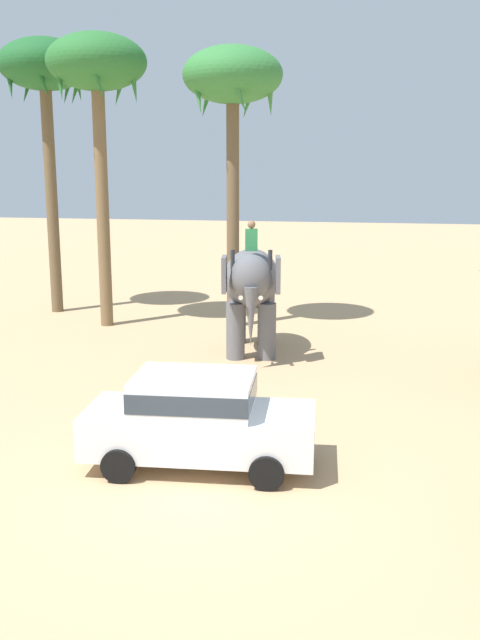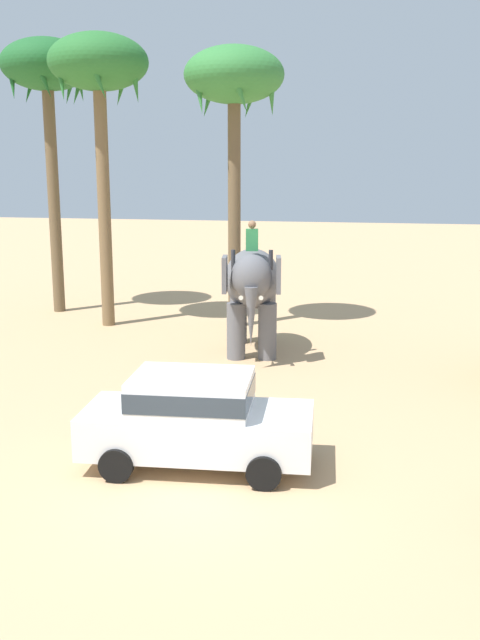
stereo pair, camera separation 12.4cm
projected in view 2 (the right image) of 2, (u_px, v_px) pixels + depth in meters
name	position (u px, v px, depth m)	size (l,w,h in m)	color
ground_plane	(198.00, 484.00, 12.15)	(120.00, 120.00, 0.00)	tan
car_sedan_foreground	(196.00, 417.00, 12.73)	(4.22, 2.12, 1.70)	white
elephant_with_mahout	(252.00, 285.00, 20.37)	(2.14, 3.99, 3.88)	slate
palm_tree_behind_elephant	(99.00, 73.00, 22.71)	(3.20, 3.20, 9.49)	brown
palm_tree_near_hut	(234.00, 85.00, 22.59)	(3.20, 3.20, 9.07)	brown
palm_tree_left_of_road	(47.00, 75.00, 25.02)	(3.20, 3.20, 9.74)	brown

